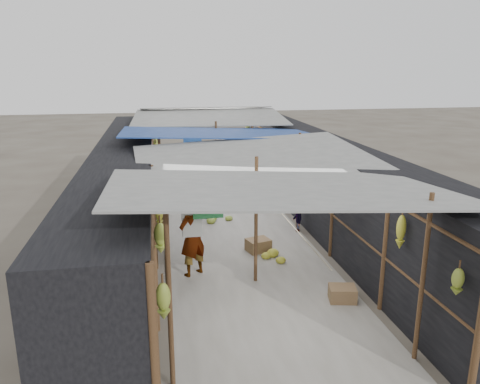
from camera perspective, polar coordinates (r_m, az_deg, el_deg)
ground at (r=7.27m, az=7.22°, el=-20.99°), size 80.00×80.00×0.00m
aisle_slab at (r=12.94m, az=-1.37°, el=-4.11°), size 3.60×16.00×0.02m
stall_left at (r=12.50m, az=-13.73°, el=0.22°), size 1.40×15.00×2.30m
stall_right at (r=13.29m, az=10.18°, el=1.29°), size 1.40×15.00×2.30m
crate_near at (r=11.16m, az=2.24°, el=-6.53°), size 0.62×0.55×0.31m
crate_mid at (r=9.14m, az=12.37°, el=-12.06°), size 0.56×0.49×0.29m
crate_back at (r=14.28m, az=-3.77°, el=-1.69°), size 0.53×0.46×0.30m
black_basin at (r=15.42m, az=0.94°, el=-0.65°), size 0.53×0.53×0.16m
vendor_elderly at (r=9.74m, az=-5.84°, el=-5.44°), size 0.75×0.69×1.72m
shopper_blue at (r=13.20m, az=-4.76°, el=-0.29°), size 0.94×0.87×1.55m
vendor_seated at (r=12.44m, az=6.97°, el=-3.16°), size 0.29×0.51×0.78m
market_canopy at (r=12.69m, az=-1.56°, el=6.66°), size 5.62×15.20×2.77m
hanging_bananas at (r=12.72m, az=-2.03°, el=3.47°), size 3.96×14.28×0.74m
floor_bananas at (r=14.30m, az=-3.49°, el=-1.61°), size 3.71×7.17×0.35m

